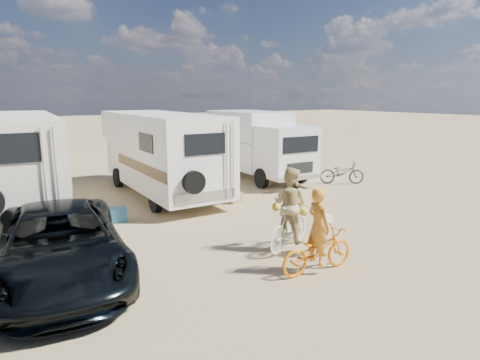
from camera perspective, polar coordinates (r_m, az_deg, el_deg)
ground at (r=9.42m, az=5.93°, el=-9.94°), size 140.00×140.00×0.00m
rv_main at (r=14.66m, az=-10.83°, el=3.47°), size 2.32×6.81×2.85m
rv_left at (r=13.89m, az=-29.20°, el=1.85°), size 3.01×7.38×2.90m
box_truck at (r=17.36m, az=2.60°, el=4.81°), size 2.29×5.66×2.80m
dark_suv at (r=8.60m, az=-23.70°, el=-8.14°), size 2.88×5.20×1.38m
bike_man at (r=8.40m, az=10.68°, el=-9.56°), size 1.72×0.67×0.89m
bike_woman at (r=9.54m, az=6.83°, el=-6.36°), size 1.79×1.14×1.04m
rider_man at (r=8.29m, az=10.76°, el=-7.47°), size 0.39×0.58×1.54m
rider_woman at (r=9.44m, az=6.88°, el=-4.44°), size 0.92×1.02×1.71m
bike_parked at (r=16.83m, az=13.95°, el=1.00°), size 1.75×1.48×0.90m
cooler at (r=11.98m, az=-16.60°, el=-4.65°), size 0.57×0.47×0.40m
crate at (r=13.53m, az=-0.86°, el=-2.41°), size 0.49×0.49×0.35m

